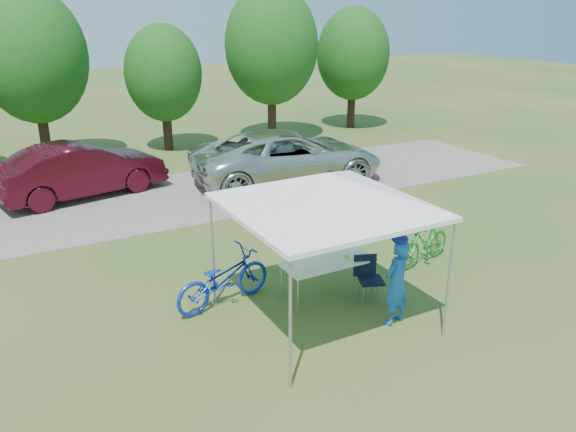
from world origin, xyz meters
The scene contains 13 objects.
ground centered at (0.00, 0.00, 0.00)m, with size 100.00×100.00×0.00m, color #2D5119.
gravel_strip centered at (0.00, 8.00, 0.01)m, with size 24.00×5.00×0.02m, color gray.
canopy centered at (0.00, 0.00, 2.65)m, with size 4.53×4.53×3.00m.
treeline centered at (-0.29, 14.05, 3.53)m, with size 24.89×4.28×6.30m.
folding_table centered at (0.52, 0.67, 0.70)m, with size 1.80×0.75×0.74m.
folding_chair centered at (1.15, 0.23, 0.51)m, with size 0.57×0.60×0.87m.
cooler centered at (0.07, 0.67, 0.89)m, with size 0.42×0.28×0.30m.
ice_cream_cup centered at (0.91, 0.62, 0.77)m, with size 0.09×0.09×0.07m, color #CDD933.
cyclist centered at (1.02, -0.75, 0.79)m, with size 0.58×0.38×1.59m, color blue.
bike_blue centered at (-1.39, 1.32, 0.53)m, with size 0.71×2.02×1.06m, color #152FBC.
bike_green centered at (3.20, 0.95, 0.49)m, with size 0.46×1.64×0.99m, color #1C7E26.
minivan centered at (3.46, 7.70, 0.87)m, with size 2.82×6.11×1.70m, color silver.
sedan centered at (-2.55, 9.46, 0.82)m, with size 1.69×4.85×1.60m, color #410A16.
Camera 1 is at (-4.83, -7.56, 5.25)m, focal length 35.00 mm.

